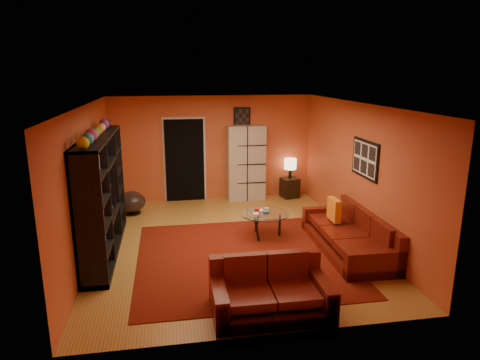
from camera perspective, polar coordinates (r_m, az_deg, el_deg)
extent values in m
plane|color=olive|center=(8.24, -1.30, -8.32)|extent=(6.00, 6.00, 0.00)
plane|color=white|center=(7.63, -1.41, 10.03)|extent=(6.00, 6.00, 0.00)
plane|color=#BF4E29|center=(10.74, -3.70, 4.25)|extent=(6.00, 0.00, 6.00)
plane|color=#BF4E29|center=(5.02, 3.72, -7.55)|extent=(6.00, 0.00, 6.00)
plane|color=#BF4E29|center=(7.88, -19.65, -0.26)|extent=(0.00, 6.00, 6.00)
plane|color=#BF4E29|center=(8.55, 15.47, 1.16)|extent=(0.00, 6.00, 6.00)
cube|color=#4E1009|center=(7.61, 0.25, -10.22)|extent=(3.60, 3.60, 0.01)
cube|color=black|center=(10.71, -7.39, 2.60)|extent=(0.95, 0.10, 2.04)
cube|color=black|center=(8.21, 16.35, 2.72)|extent=(0.03, 1.00, 0.70)
cube|color=black|center=(10.72, 0.27, 8.31)|extent=(0.42, 0.03, 0.52)
cube|color=black|center=(7.90, -17.90, -1.95)|extent=(0.45, 3.00, 2.10)
imported|color=black|center=(7.88, -17.53, -2.51)|extent=(0.90, 0.12, 0.52)
cube|color=#4F100A|center=(8.09, 14.13, -7.98)|extent=(1.05, 2.45, 0.32)
cube|color=#4F100A|center=(8.15, 16.90, -5.99)|extent=(0.24, 2.43, 0.85)
cube|color=#4F100A|center=(7.09, 17.68, -10.16)|extent=(1.00, 0.20, 0.62)
cube|color=#4F100A|center=(9.01, 11.50, -4.48)|extent=(1.00, 0.20, 0.62)
cube|color=#4F100A|center=(7.37, 16.02, -7.73)|extent=(0.79, 0.69, 0.12)
cube|color=#4F100A|center=(7.96, 14.00, -5.94)|extent=(0.79, 0.69, 0.12)
cube|color=#4F100A|center=(8.57, 12.27, -4.39)|extent=(0.79, 0.69, 0.12)
cube|color=#4F100A|center=(5.99, 4.09, -15.84)|extent=(1.59, 0.97, 0.32)
cube|color=#4F100A|center=(6.20, 3.32, -11.98)|extent=(1.58, 0.20, 0.85)
cube|color=#4F100A|center=(6.10, 10.73, -13.88)|extent=(0.19, 0.95, 0.62)
cube|color=#4F100A|center=(5.81, -2.86, -15.13)|extent=(0.19, 0.95, 0.62)
cube|color=#4F100A|center=(5.88, 7.21, -13.11)|extent=(0.60, 0.74, 0.12)
cube|color=#4F100A|center=(5.75, 1.19, -13.64)|extent=(0.60, 0.74, 0.12)
cube|color=orange|center=(8.29, 12.42, -3.87)|extent=(0.12, 0.42, 0.42)
cylinder|color=silver|center=(8.37, 3.34, -4.52)|extent=(0.94, 0.94, 0.02)
cylinder|color=black|center=(8.45, 5.31, -6.06)|extent=(0.05, 0.05, 0.45)
cylinder|color=black|center=(8.69, 2.38, -5.43)|extent=(0.05, 0.05, 0.45)
cylinder|color=black|center=(8.22, 2.26, -6.62)|extent=(0.05, 0.05, 0.45)
cube|color=#B7B1A9|center=(10.73, 0.78, 2.30)|extent=(0.95, 0.45, 1.88)
cylinder|color=black|center=(10.12, -14.20, -4.28)|extent=(0.44, 0.44, 0.03)
cylinder|color=black|center=(10.10, -14.23, -3.84)|extent=(0.06, 0.06, 0.15)
ellipsoid|color=#3D3637|center=(10.04, -14.29, -2.82)|extent=(0.64, 0.64, 0.48)
cube|color=black|center=(11.11, 6.64, -1.03)|extent=(0.48, 0.48, 0.50)
cylinder|color=black|center=(11.02, 6.70, 0.84)|extent=(0.08, 0.08, 0.25)
cylinder|color=#FFC48C|center=(10.96, 6.74, 2.15)|extent=(0.31, 0.31, 0.27)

